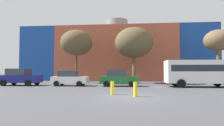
% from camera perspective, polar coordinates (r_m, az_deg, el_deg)
% --- Properties ---
extents(ground_plane, '(200.00, 200.00, 0.00)m').
position_cam_1_polar(ground_plane, '(11.80, 5.32, -10.43)').
color(ground_plane, '#47474C').
extents(building_backdrop, '(33.30, 10.36, 11.27)m').
position_cam_1_polar(building_backdrop, '(34.85, 1.61, 2.57)').
color(building_backdrop, '#B2563D').
rests_on(building_backdrop, ground_plane).
extents(parked_car_0, '(4.40, 2.16, 1.91)m').
position_cam_1_polar(parked_car_0, '(23.33, -26.57, -3.92)').
color(parked_car_0, navy).
rests_on(parked_car_0, ground_plane).
extents(parked_car_1, '(3.86, 1.90, 1.67)m').
position_cam_1_polar(parked_car_1, '(20.88, -12.98, -4.64)').
color(parked_car_1, white).
rests_on(parked_car_1, ground_plane).
extents(parked_car_2, '(4.03, 1.98, 1.75)m').
position_cam_1_polar(parked_car_2, '(19.87, 2.07, -4.71)').
color(parked_car_2, '#1E662D').
rests_on(parked_car_2, ground_plane).
extents(white_bus, '(6.80, 2.62, 2.72)m').
position_cam_1_polar(white_bus, '(20.86, 25.59, -2.29)').
color(white_bus, white).
rests_on(white_bus, ground_plane).
extents(bare_tree_0, '(3.49, 3.49, 7.03)m').
position_cam_1_polar(bare_tree_0, '(27.82, 29.98, 5.92)').
color(bare_tree_0, brown).
rests_on(bare_tree_0, ground_plane).
extents(bare_tree_1, '(5.15, 5.15, 7.56)m').
position_cam_1_polar(bare_tree_1, '(25.28, 6.82, 6.23)').
color(bare_tree_1, brown).
rests_on(bare_tree_1, ground_plane).
extents(bare_tree_2, '(4.44, 4.44, 7.37)m').
position_cam_1_polar(bare_tree_2, '(26.34, -10.91, 6.15)').
color(bare_tree_2, brown).
rests_on(bare_tree_2, ground_plane).
extents(bollard_yellow_0, '(0.24, 0.24, 0.91)m').
position_cam_1_polar(bollard_yellow_0, '(12.87, 0.11, -7.74)').
color(bollard_yellow_0, yellow).
rests_on(bollard_yellow_0, ground_plane).
extents(bollard_yellow_1, '(0.24, 0.24, 0.93)m').
position_cam_1_polar(bollard_yellow_1, '(11.89, 7.25, -8.11)').
color(bollard_yellow_1, yellow).
rests_on(bollard_yellow_1, ground_plane).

